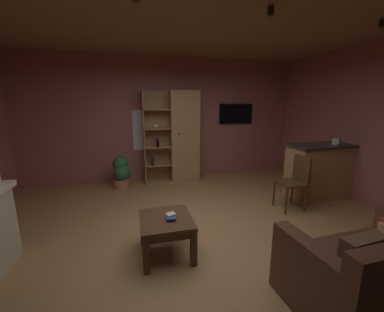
{
  "coord_description": "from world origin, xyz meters",
  "views": [
    {
      "loc": [
        -0.82,
        -2.77,
        1.78
      ],
      "look_at": [
        0.0,
        0.4,
        1.05
      ],
      "focal_mm": 22.34,
      "sensor_mm": 36.0,
      "label": 1
    }
  ],
  "objects_px": {
    "leather_couch": "(376,274)",
    "potted_floor_plant": "(121,172)",
    "tissue_box": "(337,142)",
    "coffee_table": "(166,225)",
    "table_book_2": "(171,214)",
    "kitchen_bar_counter": "(323,170)",
    "table_book_1": "(171,218)",
    "wall_mounted_tv": "(236,114)",
    "dining_chair": "(295,179)",
    "table_book_0": "(171,216)",
    "bookshelf_cabinet": "(181,137)"
  },
  "relations": [
    {
      "from": "dining_chair",
      "to": "wall_mounted_tv",
      "type": "xyz_separation_m",
      "value": [
        -0.09,
        2.25,
        0.99
      ]
    },
    {
      "from": "coffee_table",
      "to": "table_book_2",
      "type": "relative_size",
      "value": 6.22
    },
    {
      "from": "bookshelf_cabinet",
      "to": "leather_couch",
      "type": "distance_m",
      "value": 4.13
    },
    {
      "from": "table_book_2",
      "to": "dining_chair",
      "type": "height_order",
      "value": "dining_chair"
    },
    {
      "from": "leather_couch",
      "to": "table_book_1",
      "type": "bearing_deg",
      "value": 145.35
    },
    {
      "from": "table_book_0",
      "to": "wall_mounted_tv",
      "type": "relative_size",
      "value": 0.12
    },
    {
      "from": "wall_mounted_tv",
      "to": "dining_chair",
      "type": "bearing_deg",
      "value": -87.7
    },
    {
      "from": "kitchen_bar_counter",
      "to": "coffee_table",
      "type": "distance_m",
      "value": 3.37
    },
    {
      "from": "bookshelf_cabinet",
      "to": "leather_couch",
      "type": "relative_size",
      "value": 1.38
    },
    {
      "from": "tissue_box",
      "to": "leather_couch",
      "type": "relative_size",
      "value": 0.08
    },
    {
      "from": "table_book_0",
      "to": "table_book_2",
      "type": "distance_m",
      "value": 0.05
    },
    {
      "from": "table_book_1",
      "to": "tissue_box",
      "type": "bearing_deg",
      "value": 17.84
    },
    {
      "from": "coffee_table",
      "to": "kitchen_bar_counter",
      "type": "bearing_deg",
      "value": 18.59
    },
    {
      "from": "kitchen_bar_counter",
      "to": "coffee_table",
      "type": "xyz_separation_m",
      "value": [
        -3.19,
        -1.07,
        -0.14
      ]
    },
    {
      "from": "table_book_1",
      "to": "potted_floor_plant",
      "type": "bearing_deg",
      "value": 103.67
    },
    {
      "from": "bookshelf_cabinet",
      "to": "table_book_2",
      "type": "xyz_separation_m",
      "value": [
        -0.71,
        -2.78,
        -0.5
      ]
    },
    {
      "from": "bookshelf_cabinet",
      "to": "dining_chair",
      "type": "xyz_separation_m",
      "value": [
        1.54,
        -2.04,
        -0.49
      ]
    },
    {
      "from": "leather_couch",
      "to": "coffee_table",
      "type": "xyz_separation_m",
      "value": [
        -1.69,
        1.19,
        0.06
      ]
    },
    {
      "from": "bookshelf_cabinet",
      "to": "kitchen_bar_counter",
      "type": "relative_size",
      "value": 1.46
    },
    {
      "from": "table_book_0",
      "to": "table_book_2",
      "type": "relative_size",
      "value": 1.03
    },
    {
      "from": "bookshelf_cabinet",
      "to": "wall_mounted_tv",
      "type": "xyz_separation_m",
      "value": [
        1.45,
        0.21,
        0.51
      ]
    },
    {
      "from": "leather_couch",
      "to": "table_book_2",
      "type": "relative_size",
      "value": 14.42
    },
    {
      "from": "kitchen_bar_counter",
      "to": "dining_chair",
      "type": "relative_size",
      "value": 1.53
    },
    {
      "from": "table_book_2",
      "to": "wall_mounted_tv",
      "type": "height_order",
      "value": "wall_mounted_tv"
    },
    {
      "from": "dining_chair",
      "to": "wall_mounted_tv",
      "type": "relative_size",
      "value": 1.07
    },
    {
      "from": "bookshelf_cabinet",
      "to": "kitchen_bar_counter",
      "type": "distance_m",
      "value": 3.0
    },
    {
      "from": "kitchen_bar_counter",
      "to": "coffee_table",
      "type": "height_order",
      "value": "kitchen_bar_counter"
    },
    {
      "from": "table_book_0",
      "to": "wall_mounted_tv",
      "type": "xyz_separation_m",
      "value": [
        2.14,
        2.96,
        1.05
      ]
    },
    {
      "from": "leather_couch",
      "to": "potted_floor_plant",
      "type": "distance_m",
      "value": 4.36
    },
    {
      "from": "dining_chair",
      "to": "potted_floor_plant",
      "type": "bearing_deg",
      "value": 147.98
    },
    {
      "from": "coffee_table",
      "to": "table_book_0",
      "type": "height_order",
      "value": "table_book_0"
    },
    {
      "from": "coffee_table",
      "to": "dining_chair",
      "type": "xyz_separation_m",
      "value": [
        2.3,
        0.73,
        0.16
      ]
    },
    {
      "from": "bookshelf_cabinet",
      "to": "table_book_2",
      "type": "distance_m",
      "value": 2.91
    },
    {
      "from": "table_book_0",
      "to": "table_book_1",
      "type": "xyz_separation_m",
      "value": [
        -0.02,
        -0.07,
        0.02
      ]
    },
    {
      "from": "table_book_1",
      "to": "table_book_2",
      "type": "height_order",
      "value": "table_book_2"
    },
    {
      "from": "table_book_1",
      "to": "dining_chair",
      "type": "height_order",
      "value": "dining_chair"
    },
    {
      "from": "potted_floor_plant",
      "to": "wall_mounted_tv",
      "type": "distance_m",
      "value": 3.06
    },
    {
      "from": "coffee_table",
      "to": "table_book_2",
      "type": "bearing_deg",
      "value": -9.84
    },
    {
      "from": "table_book_1",
      "to": "wall_mounted_tv",
      "type": "height_order",
      "value": "wall_mounted_tv"
    },
    {
      "from": "tissue_box",
      "to": "potted_floor_plant",
      "type": "bearing_deg",
      "value": 158.78
    },
    {
      "from": "coffee_table",
      "to": "table_book_0",
      "type": "distance_m",
      "value": 0.12
    },
    {
      "from": "table_book_1",
      "to": "dining_chair",
      "type": "relative_size",
      "value": 0.12
    },
    {
      "from": "leather_couch",
      "to": "potted_floor_plant",
      "type": "relative_size",
      "value": 2.18
    },
    {
      "from": "coffee_table",
      "to": "table_book_1",
      "type": "relative_size",
      "value": 5.86
    },
    {
      "from": "coffee_table",
      "to": "dining_chair",
      "type": "distance_m",
      "value": 2.42
    },
    {
      "from": "tissue_box",
      "to": "potted_floor_plant",
      "type": "xyz_separation_m",
      "value": [
        -3.93,
        1.53,
        -0.73
      ]
    },
    {
      "from": "table_book_1",
      "to": "dining_chair",
      "type": "bearing_deg",
      "value": 19.27
    },
    {
      "from": "bookshelf_cabinet",
      "to": "dining_chair",
      "type": "bearing_deg",
      "value": -53.0
    },
    {
      "from": "table_book_0",
      "to": "wall_mounted_tv",
      "type": "height_order",
      "value": "wall_mounted_tv"
    },
    {
      "from": "coffee_table",
      "to": "table_book_0",
      "type": "xyz_separation_m",
      "value": [
        0.07,
        0.01,
        0.1
      ]
    }
  ]
}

